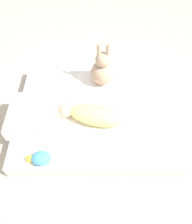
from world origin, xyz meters
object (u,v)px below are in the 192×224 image
Objects in this scene: swaddled_baby at (93,115)px; pillow at (30,116)px; bunny_plush at (103,70)px; turtle_plush at (40,158)px.

swaddled_baby reaches higher than pillow.
pillow is 0.72m from bunny_plush.
bunny_plush is at bearing -87.54° from swaddled_baby.
swaddled_baby is 3.02× the size of turtle_plush.
turtle_plush is (0.37, 0.35, -0.03)m from swaddled_baby.
pillow is at bearing 36.98° from bunny_plush.
swaddled_baby is at bearing -136.35° from turtle_plush.
bunny_plush reaches higher than pillow.
swaddled_baby reaches higher than turtle_plush.
swaddled_baby is 0.50m from pillow.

